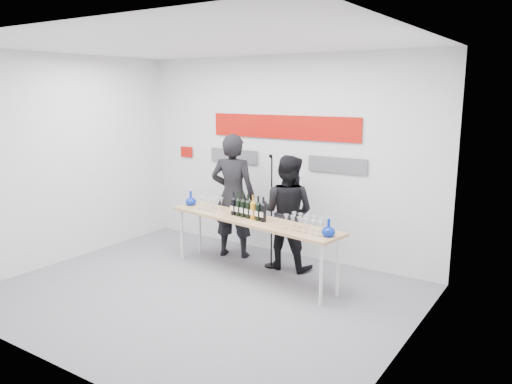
% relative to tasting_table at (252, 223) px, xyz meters
% --- Properties ---
extents(ground, '(5.00, 5.00, 0.00)m').
position_rel_tasting_table_xyz_m(ground, '(-0.18, -0.88, -0.74)').
color(ground, slate).
rests_on(ground, ground).
extents(back_wall, '(5.00, 0.04, 3.00)m').
position_rel_tasting_table_xyz_m(back_wall, '(-0.18, 1.12, 0.76)').
color(back_wall, silver).
rests_on(back_wall, ground).
extents(signage, '(3.38, 0.02, 0.79)m').
position_rel_tasting_table_xyz_m(signage, '(-0.24, 1.09, 1.06)').
color(signage, '#A90E07').
rests_on(signage, back_wall).
extents(tasting_table, '(2.72, 0.92, 0.80)m').
position_rel_tasting_table_xyz_m(tasting_table, '(0.00, 0.00, 0.00)').
color(tasting_table, tan).
rests_on(tasting_table, ground).
extents(wine_bottles, '(0.62, 0.16, 0.33)m').
position_rel_tasting_table_xyz_m(wine_bottles, '(-0.06, -0.00, 0.23)').
color(wine_bottles, black).
rests_on(wine_bottles, tasting_table).
extents(decanter_left, '(0.16, 0.16, 0.21)m').
position_rel_tasting_table_xyz_m(decanter_left, '(-1.21, 0.17, 0.17)').
color(decanter_left, '#08249B').
rests_on(decanter_left, tasting_table).
extents(decanter_right, '(0.16, 0.16, 0.21)m').
position_rel_tasting_table_xyz_m(decanter_right, '(1.21, -0.19, 0.17)').
color(decanter_right, '#08249B').
rests_on(decanter_right, tasting_table).
extents(glasses_left, '(0.38, 0.27, 0.18)m').
position_rel_tasting_table_xyz_m(glasses_left, '(-0.81, 0.12, 0.15)').
color(glasses_left, silver).
rests_on(glasses_left, tasting_table).
extents(glasses_right, '(0.58, 0.30, 0.18)m').
position_rel_tasting_table_xyz_m(glasses_right, '(0.89, -0.13, 0.15)').
color(glasses_right, silver).
rests_on(glasses_right, tasting_table).
extents(presenter_left, '(0.78, 0.63, 1.87)m').
position_rel_tasting_table_xyz_m(presenter_left, '(-0.71, 0.55, 0.19)').
color(presenter_left, black).
rests_on(presenter_left, ground).
extents(presenter_right, '(0.83, 0.68, 1.62)m').
position_rel_tasting_table_xyz_m(presenter_right, '(0.23, 0.55, 0.07)').
color(presenter_right, black).
rests_on(presenter_right, ground).
extents(mic_stand, '(0.19, 0.19, 1.63)m').
position_rel_tasting_table_xyz_m(mic_stand, '(0.03, 0.45, -0.25)').
color(mic_stand, black).
rests_on(mic_stand, ground).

